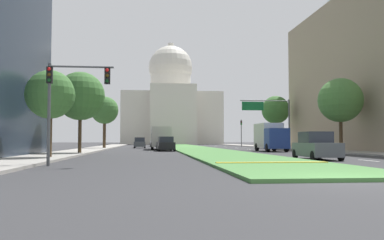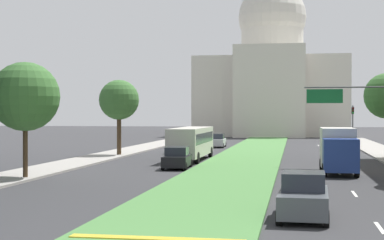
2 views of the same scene
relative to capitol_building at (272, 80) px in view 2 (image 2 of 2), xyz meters
name	(u,v)px [view 2 (image 2 of 2)]	position (x,y,z in m)	size (l,w,h in m)	color
ground_plane	(253,152)	(0.00, -54.26, -10.83)	(260.00, 260.00, 0.00)	#333335
grass_median	(250,155)	(0.00, -59.76, -10.76)	(6.48, 99.11, 0.14)	#4C8442
median_curb_nose	(157,238)	(0.00, -101.00, -10.67)	(5.83, 0.50, 0.04)	gold
lane_dashes_right	(332,163)	(7.53, -67.40, -10.82)	(0.16, 61.15, 0.01)	silver
sidewalk_left	(99,157)	(-13.83, -65.27, -10.75)	(4.00, 99.11, 0.15)	#9E9991
capitol_building	(272,80)	(0.00, 0.00, 0.00)	(28.45, 27.60, 30.81)	beige
traffic_light_far_right	(353,121)	(11.33, -45.03, -7.51)	(0.28, 0.35, 5.20)	#515456
overhead_guide_sign	(355,108)	(9.07, -71.32, -6.14)	(6.47, 0.20, 6.50)	#515456
street_tree_left_mid	(25,97)	(-12.61, -83.71, -5.53)	(4.45, 4.45, 7.54)	#4C3823
street_tree_left_far	(119,100)	(-12.80, -62.01, -5.28)	(3.98, 3.98, 7.59)	#4C3823
sedan_lead_stopped	(304,197)	(4.79, -95.39, -9.97)	(2.13, 4.49, 1.86)	#4C5156
sedan_midblock	(177,158)	(-4.44, -74.70, -10.04)	(2.11, 4.33, 1.68)	black
sedan_distant	(178,146)	(-7.82, -56.77, -10.04)	(1.85, 4.33, 1.67)	#4C5156
sedan_far_horizon	(217,141)	(-5.16, -44.87, -10.02)	(2.10, 4.64, 1.73)	#BCBCC1
box_truck_delivery	(338,150)	(7.44, -76.51, -9.15)	(2.40, 6.40, 3.20)	navy
city_bus	(191,141)	(-4.79, -66.24, -9.06)	(2.62, 11.00, 2.95)	beige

